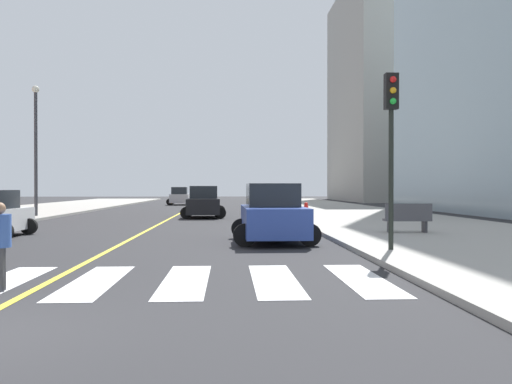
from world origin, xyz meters
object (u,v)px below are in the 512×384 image
Objects in this scene: car_silver_nearest at (180,197)px; car_black_fourth at (204,203)px; traffic_light_near_corner at (391,126)px; park_bench at (408,218)px; car_blue_second at (273,215)px; pedestrian_crossing at (0,242)px; fire_hydrant at (306,210)px; street_lamp at (36,140)px.

car_black_fourth is (3.79, -25.38, 0.02)m from car_silver_nearest.
traffic_light_near_corner is 2.68× the size of park_bench.
pedestrian_crossing is at bearing 55.86° from car_blue_second.
park_bench is (2.39, 5.66, -2.91)m from traffic_light_near_corner.
car_blue_second is 5.13× the size of fire_hydrant.
car_blue_second is (6.89, -40.89, 0.03)m from car_silver_nearest.
pedestrian_crossing is (-5.68, -8.64, -0.06)m from car_blue_second.
car_silver_nearest is 49.55m from pedestrian_crossing.
street_lamp reaches higher than traffic_light_near_corner.
park_bench is at bearing -112.86° from traffic_light_near_corner.
car_black_fourth is at bearing -82.79° from car_silver_nearest.
street_lamp is at bearing 58.76° from park_bench.
car_silver_nearest is 0.98× the size of car_black_fourth.
car_black_fourth reaches higher than car_silver_nearest.
street_lamp is (-16.46, 19.11, 1.25)m from traffic_light_near_corner.
fire_hydrant is 0.11× the size of street_lamp.
car_black_fourth is at bearing -72.44° from traffic_light_near_corner.
car_silver_nearest reaches higher than pedestrian_crossing.
pedestrian_crossing is at bearing 29.22° from traffic_light_near_corner.
car_silver_nearest is at bearing -82.74° from car_black_fourth.
traffic_light_near_corner is (3.01, -3.78, 2.66)m from car_blue_second.
street_lamp reaches higher than car_black_fourth.
fire_hydrant is at bearing -89.92° from traffic_light_near_corner.
street_lamp is (-18.85, 13.45, 4.17)m from park_bench.
car_black_fourth is 2.78× the size of pedestrian_crossing.
car_silver_nearest is 40.90m from park_bench.
traffic_light_near_corner reaches higher than car_silver_nearest.
park_bench is (8.49, -13.64, -0.24)m from car_black_fourth.
car_silver_nearest is at bearing 75.61° from street_lamp.
fire_hydrant is (9.88, -28.36, -0.34)m from car_silver_nearest.
street_lamp is (-16.44, 2.79, 4.28)m from fire_hydrant.
fire_hydrant is at bearing 17.01° from park_bench.
fire_hydrant is (8.67, 21.18, -0.31)m from pedestrian_crossing.
pedestrian_crossing is at bearing -72.03° from street_lamp.
traffic_light_near_corner is at bearing -73.27° from pedestrian_crossing.
traffic_light_near_corner is at bearing 127.67° from car_blue_second.
pedestrian_crossing is (-11.08, -10.52, 0.20)m from park_bench.
park_bench is at bearing -161.64° from car_blue_second.
pedestrian_crossing is at bearing 137.79° from park_bench.
car_black_fourth reaches higher than fire_hydrant.
car_blue_second is 2.48× the size of park_bench.
street_lamp is (-13.45, 15.32, 3.91)m from car_blue_second.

